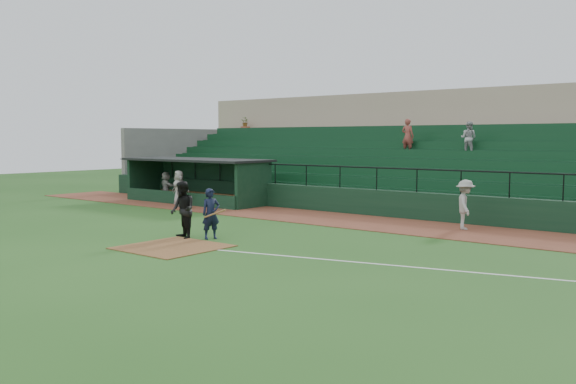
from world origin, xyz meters
The scene contains 12 objects.
ground centered at (0.00, 0.00, 0.00)m, with size 90.00×90.00×0.00m, color #224E19.
warning_track centered at (0.00, 8.00, 0.01)m, with size 40.00×4.00×0.03m, color brown.
home_plate_dirt centered at (0.00, -1.00, 0.01)m, with size 3.00×3.00×0.03m, color brown.
foul_line centered at (8.00, 1.20, 0.01)m, with size 18.00×0.09×0.01m, color white.
stadium_structure centered at (0.00, 16.46, 2.30)m, with size 38.00×13.08×6.40m.
dugout centered at (-9.75, 9.56, 1.33)m, with size 8.90×3.20×2.42m.
batter_at_plate centered at (-0.26, 0.98, 0.89)m, with size 1.12×0.77×1.78m.
umpire centered at (-1.09, 0.42, 1.02)m, with size 0.99×0.77×2.04m, color black.
runner centered at (5.90, 8.54, 0.99)m, with size 1.24×0.71×1.92m, color #9F9A95.
dugout_player_a centered at (-8.65, 7.00, 0.82)m, with size 0.93×0.39×1.59m, color #A39D98.
dugout_player_b centered at (-9.52, 7.67, 0.93)m, with size 0.88×0.58×1.81m, color #A6A19B.
dugout_player_c centered at (-11.67, 8.61, 0.85)m, with size 1.52×0.48×1.64m, color #AAA69F.
Camera 1 is at (15.25, -14.09, 3.54)m, focal length 38.44 mm.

